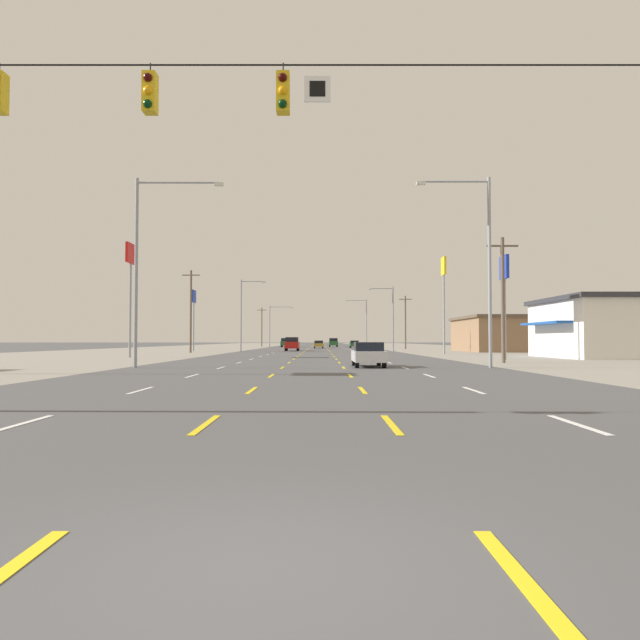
% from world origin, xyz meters
% --- Properties ---
extents(ground_plane, '(572.00, 572.00, 0.00)m').
position_xyz_m(ground_plane, '(0.00, 66.00, 0.00)').
color(ground_plane, '#4C4C4F').
extents(lot_apron_left, '(28.00, 440.00, 0.01)m').
position_xyz_m(lot_apron_left, '(-24.75, 66.00, 0.00)').
color(lot_apron_left, gray).
rests_on(lot_apron_left, ground).
extents(lot_apron_right, '(28.00, 440.00, 0.01)m').
position_xyz_m(lot_apron_right, '(24.75, 66.00, 0.00)').
color(lot_apron_right, gray).
rests_on(lot_apron_right, ground).
extents(lane_markings, '(10.64, 227.60, 0.01)m').
position_xyz_m(lane_markings, '(0.00, 104.50, 0.01)').
color(lane_markings, white).
rests_on(lane_markings, ground).
extents(signal_span_wire, '(24.87, 0.53, 9.30)m').
position_xyz_m(signal_span_wire, '(-0.68, 9.19, 5.23)').
color(signal_span_wire, brown).
rests_on(signal_span_wire, ground).
extents(sedan_inner_right_nearest, '(1.80, 4.50, 1.46)m').
position_xyz_m(sedan_inner_right_nearest, '(3.27, 30.79, 0.76)').
color(sedan_inner_right_nearest, silver).
rests_on(sedan_inner_right_nearest, ground).
extents(suv_inner_left_near, '(1.98, 4.90, 1.98)m').
position_xyz_m(suv_inner_left_near, '(-3.63, 81.16, 1.03)').
color(suv_inner_left_near, red).
rests_on(suv_inner_left_near, ground).
extents(sedan_center_turn_mid, '(1.80, 4.50, 1.46)m').
position_xyz_m(sedan_center_turn_mid, '(0.16, 107.63, 0.76)').
color(sedan_center_turn_mid, '#B28C33').
rests_on(sedan_center_turn_mid, ground).
extents(sedan_far_right_midfar, '(1.80, 4.50, 1.46)m').
position_xyz_m(sedan_far_right_midfar, '(7.18, 112.46, 0.76)').
color(sedan_far_right_midfar, '#235B2D').
rests_on(sedan_far_right_midfar, ground).
extents(suv_far_left_far, '(1.98, 4.90, 1.98)m').
position_xyz_m(suv_far_left_far, '(-7.20, 126.18, 1.03)').
color(suv_far_left_far, '#235B2D').
rests_on(suv_far_left_far, ground).
extents(suv_inner_right_farther, '(1.98, 4.90, 1.98)m').
position_xyz_m(suv_inner_right_farther, '(3.43, 129.01, 1.03)').
color(suv_inner_right_farther, '#235B2D').
rests_on(suv_inner_right_farther, ground).
extents(storefront_right_row_1, '(14.59, 13.05, 5.40)m').
position_xyz_m(storefront_right_row_1, '(27.68, 48.63, 2.72)').
color(storefront_right_row_1, silver).
rests_on(storefront_right_row_1, ground).
extents(storefront_right_row_2, '(10.23, 16.48, 4.83)m').
position_xyz_m(storefront_right_row_2, '(25.21, 77.88, 2.43)').
color(storefront_right_row_2, '#8C6B4C').
rests_on(storefront_right_row_2, ground).
extents(pole_sign_left_row_1, '(0.24, 2.31, 10.38)m').
position_xyz_m(pole_sign_left_row_1, '(-16.85, 49.31, 7.96)').
color(pole_sign_left_row_1, gray).
rests_on(pole_sign_left_row_1, ground).
extents(pole_sign_left_row_2, '(0.24, 2.19, 8.67)m').
position_xyz_m(pole_sign_left_row_2, '(-17.54, 79.41, 6.64)').
color(pole_sign_left_row_2, gray).
rests_on(pole_sign_left_row_2, ground).
extents(pole_sign_right_row_1, '(0.24, 1.84, 8.43)m').
position_xyz_m(pole_sign_right_row_1, '(15.34, 43.43, 6.32)').
color(pole_sign_right_row_1, gray).
rests_on(pole_sign_right_row_1, ground).
extents(pole_sign_right_row_2, '(0.24, 1.84, 10.94)m').
position_xyz_m(pole_sign_right_row_2, '(14.35, 62.03, 8.15)').
color(pole_sign_right_row_2, gray).
rests_on(pole_sign_right_row_2, ground).
extents(streetlight_left_row_0, '(5.09, 0.26, 10.92)m').
position_xyz_m(streetlight_left_row_0, '(-9.63, 29.55, 6.37)').
color(streetlight_left_row_0, gray).
rests_on(streetlight_left_row_0, ground).
extents(streetlight_right_row_0, '(4.29, 0.26, 10.98)m').
position_xyz_m(streetlight_right_row_0, '(9.75, 29.55, 6.30)').
color(streetlight_right_row_0, gray).
rests_on(streetlight_right_row_0, ground).
extents(streetlight_left_row_1, '(3.42, 0.26, 9.66)m').
position_xyz_m(streetlight_left_row_1, '(-9.84, 74.41, 5.51)').
color(streetlight_left_row_1, gray).
rests_on(streetlight_left_row_1, ground).
extents(streetlight_right_row_1, '(3.36, 0.26, 8.71)m').
position_xyz_m(streetlight_right_row_1, '(9.82, 74.41, 5.02)').
color(streetlight_right_row_1, gray).
rests_on(streetlight_right_row_1, ground).
extents(streetlight_left_row_2, '(4.98, 0.26, 8.74)m').
position_xyz_m(streetlight_left_row_2, '(-9.55, 119.27, 5.22)').
color(streetlight_left_row_2, gray).
rests_on(streetlight_left_row_2, ground).
extents(streetlight_right_row_2, '(4.60, 0.26, 10.14)m').
position_xyz_m(streetlight_right_row_2, '(9.68, 119.27, 5.90)').
color(streetlight_right_row_2, gray).
rests_on(streetlight_right_row_2, ground).
extents(utility_pole_right_row_0, '(2.20, 0.26, 8.75)m').
position_xyz_m(utility_pole_right_row_0, '(13.13, 36.77, 4.57)').
color(utility_pole_right_row_0, brown).
rests_on(utility_pole_right_row_0, ground).
extents(utility_pole_left_row_1, '(2.20, 0.26, 10.23)m').
position_xyz_m(utility_pole_left_row_1, '(-15.61, 68.78, 5.31)').
color(utility_pole_left_row_1, brown).
rests_on(utility_pole_left_row_1, ground).
extents(utility_pole_right_row_2, '(2.20, 0.26, 9.26)m').
position_xyz_m(utility_pole_right_row_2, '(15.26, 98.30, 4.83)').
color(utility_pole_right_row_2, brown).
rests_on(utility_pole_right_row_2, ground).
extents(utility_pole_left_row_3, '(2.20, 0.26, 9.34)m').
position_xyz_m(utility_pole_left_row_3, '(-13.56, 137.04, 4.87)').
color(utility_pole_left_row_3, brown).
rests_on(utility_pole_left_row_3, ground).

